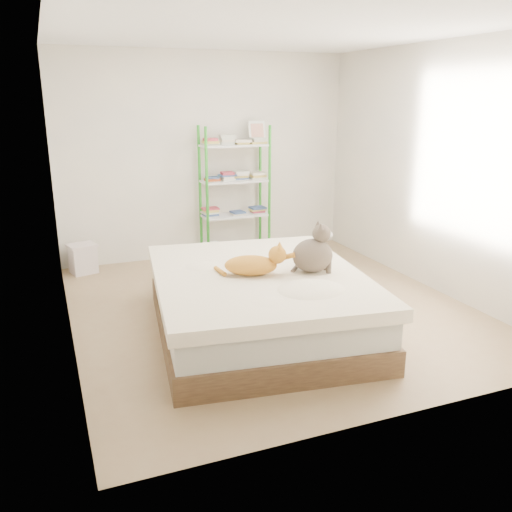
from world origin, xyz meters
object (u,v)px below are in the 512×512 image
grey_cat (313,248)px  cardboard_box (247,275)px  shelf_unit (235,190)px  bed (258,302)px  white_bin (83,258)px  orange_cat (251,263)px

grey_cat → cardboard_box: 1.39m
shelf_unit → cardboard_box: bearing=-104.1°
shelf_unit → bed: bearing=-104.9°
white_bin → grey_cat: bearing=-55.0°
bed → orange_cat: size_ratio=4.53×
bed → orange_cat: 0.40m
bed → white_bin: bearing=126.9°
shelf_unit → orange_cat: bearing=-106.5°
bed → grey_cat: 0.69m
orange_cat → white_bin: (-1.24, 2.39, -0.49)m
bed → white_bin: size_ratio=6.52×
shelf_unit → cardboard_box: 1.52m
bed → cardboard_box: bearing=81.7°
bed → grey_cat: size_ratio=5.63×
white_bin → shelf_unit: bearing=0.9°
grey_cat → bed: bearing=83.3°
shelf_unit → white_bin: 2.08m
cardboard_box → white_bin: 2.07m
grey_cat → shelf_unit: shelf_unit is taller
cardboard_box → orange_cat: bearing=-102.9°
bed → grey_cat: bearing=-12.9°
cardboard_box → bed: bearing=-99.6°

